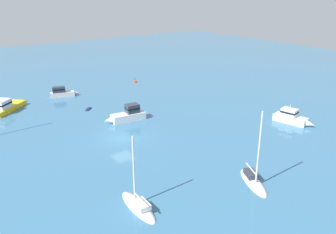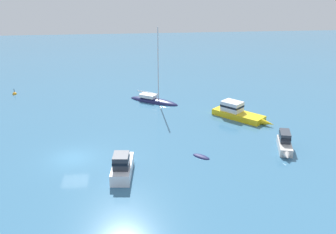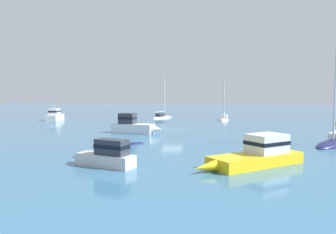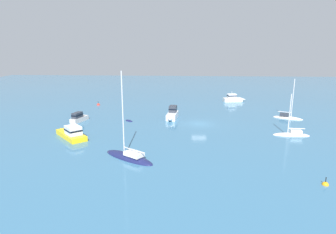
% 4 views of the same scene
% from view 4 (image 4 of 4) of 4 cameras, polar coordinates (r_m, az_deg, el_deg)
% --- Properties ---
extents(ground_plane, '(160.00, 160.00, 0.00)m').
position_cam_4_polar(ground_plane, '(49.97, 6.05, -1.31)').
color(ground_plane, teal).
extents(tender, '(1.85, 1.84, 0.36)m').
position_cam_4_polar(tender, '(51.92, -7.56, -0.78)').
color(tender, '#191E4C').
rests_on(tender, ground).
extents(launch, '(2.47, 5.53, 2.46)m').
position_cam_4_polar(launch, '(70.91, 12.51, 3.52)').
color(launch, silver).
rests_on(launch, ground).
extents(launch_1, '(5.80, 2.12, 2.19)m').
position_cam_4_polar(launch_1, '(53.14, 0.84, 0.57)').
color(launch_1, white).
rests_on(launch_1, ground).
extents(sloop, '(5.78, 7.14, 10.65)m').
position_cam_4_polar(sloop, '(35.10, -7.53, -7.71)').
color(sloop, '#191E4C').
rests_on(sloop, ground).
extents(sloop_1, '(1.70, 5.33, 6.57)m').
position_cam_4_polar(sloop_1, '(46.93, 22.82, -3.16)').
color(sloop_1, silver).
rests_on(sloop_1, ground).
extents(sloop_2, '(3.44, 5.19, 7.58)m').
position_cam_4_polar(sloop_2, '(57.56, 22.13, -0.06)').
color(sloop_2, silver).
rests_on(sloop_2, ground).
extents(powerboat, '(4.79, 2.28, 1.71)m').
position_cam_4_polar(powerboat, '(53.39, -16.80, -0.09)').
color(powerboat, silver).
rests_on(powerboat, ground).
extents(launch_2, '(6.79, 6.36, 1.90)m').
position_cam_4_polar(launch_2, '(44.28, -18.20, -2.97)').
color(launch_2, yellow).
rests_on(launch_2, ground).
extents(channel_buoy, '(0.72, 0.72, 1.18)m').
position_cam_4_polar(channel_buoy, '(67.19, -13.33, 2.28)').
color(channel_buoy, red).
rests_on(channel_buoy, ground).
extents(mooring_buoy, '(0.62, 0.62, 1.10)m').
position_cam_4_polar(mooring_buoy, '(32.31, 28.15, -11.50)').
color(mooring_buoy, orange).
rests_on(mooring_buoy, ground).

